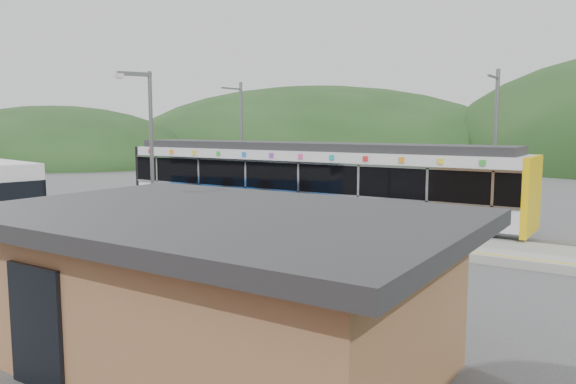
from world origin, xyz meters
The scene contains 9 objects.
ground centered at (0.00, 0.00, 0.00)m, with size 120.00×120.00×0.00m, color #4C4C4F.
hills centered at (6.19, 5.29, 0.00)m, with size 146.00×149.00×26.00m.
platform centered at (0.00, 3.30, 0.15)m, with size 26.00×3.20×0.30m, color #9E9E99.
yellow_line centered at (0.00, 2.00, 0.30)m, with size 26.00×0.10×0.01m, color yellow.
train centered at (-1.08, 6.00, 2.06)m, with size 20.44×3.01×3.74m.
catenary_mast_west centered at (-7.00, 8.56, 3.65)m, with size 0.18×1.80×7.00m.
catenary_mast_east centered at (7.00, 8.56, 3.65)m, with size 0.18×1.80×7.00m.
station_shelter centered at (6.00, -9.01, 1.55)m, with size 9.20×6.20×3.00m.
lamp_post centered at (-0.12, -4.96, 3.69)m, with size 0.50×1.14×6.20m.
Camera 1 is at (12.74, -17.03, 4.58)m, focal length 35.00 mm.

